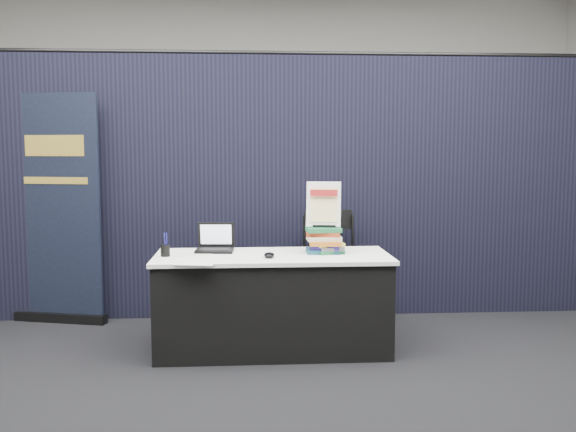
% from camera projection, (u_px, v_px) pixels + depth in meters
% --- Properties ---
extents(floor, '(8.00, 8.00, 0.00)m').
position_uv_depth(floor, '(276.00, 374.00, 4.45)').
color(floor, black).
rests_on(floor, ground).
extents(wall_back, '(8.00, 0.02, 3.50)m').
position_uv_depth(wall_back, '(261.00, 134.00, 8.23)').
color(wall_back, beige).
rests_on(wall_back, floor).
extents(drape_partition, '(6.00, 0.08, 2.40)m').
position_uv_depth(drape_partition, '(267.00, 188.00, 5.91)').
color(drape_partition, black).
rests_on(drape_partition, floor).
extents(display_table, '(1.80, 0.75, 0.75)m').
position_uv_depth(display_table, '(273.00, 302.00, 4.95)').
color(display_table, black).
rests_on(display_table, floor).
extents(laptop, '(0.30, 0.25, 0.22)m').
position_uv_depth(laptop, '(215.00, 244.00, 5.07)').
color(laptop, black).
rests_on(laptop, display_table).
extents(mouse, '(0.09, 0.13, 0.04)m').
position_uv_depth(mouse, '(269.00, 255.00, 4.77)').
color(mouse, black).
rests_on(mouse, display_table).
extents(brochure_left, '(0.33, 0.29, 0.00)m').
position_uv_depth(brochure_left, '(188.00, 259.00, 4.71)').
color(brochure_left, white).
rests_on(brochure_left, display_table).
extents(brochure_mid, '(0.31, 0.25, 0.00)m').
position_uv_depth(brochure_mid, '(196.00, 263.00, 4.54)').
color(brochure_mid, white).
rests_on(brochure_mid, display_table).
extents(brochure_right, '(0.30, 0.24, 0.00)m').
position_uv_depth(brochure_right, '(194.00, 255.00, 4.89)').
color(brochure_right, silver).
rests_on(brochure_right, display_table).
extents(pen_cup, '(0.09, 0.09, 0.09)m').
position_uv_depth(pen_cup, '(165.00, 251.00, 4.83)').
color(pen_cup, black).
rests_on(pen_cup, display_table).
extents(book_stack_tall, '(0.25, 0.20, 0.20)m').
position_uv_depth(book_stack_tall, '(324.00, 240.00, 4.97)').
color(book_stack_tall, '#164655').
rests_on(book_stack_tall, display_table).
extents(book_stack_short, '(0.22, 0.18, 0.08)m').
position_uv_depth(book_stack_short, '(331.00, 248.00, 4.96)').
color(book_stack_short, '#1B673A').
rests_on(book_stack_short, display_table).
extents(info_sign, '(0.28, 0.16, 0.36)m').
position_uv_depth(info_sign, '(324.00, 205.00, 4.97)').
color(info_sign, black).
rests_on(info_sign, book_stack_tall).
extents(pullup_banner, '(0.86, 0.31, 2.05)m').
position_uv_depth(pullup_banner, '(58.00, 222.00, 5.71)').
color(pullup_banner, black).
rests_on(pullup_banner, floor).
extents(stacking_chair, '(0.53, 0.53, 1.01)m').
position_uv_depth(stacking_chair, '(331.00, 264.00, 5.57)').
color(stacking_chair, black).
rests_on(stacking_chair, floor).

